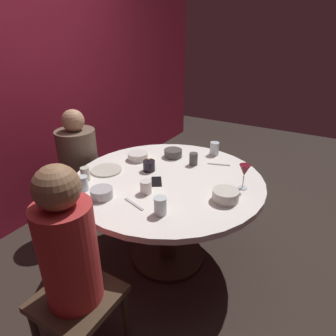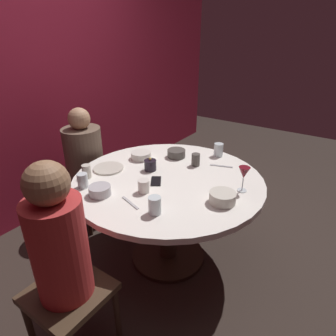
# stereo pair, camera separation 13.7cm
# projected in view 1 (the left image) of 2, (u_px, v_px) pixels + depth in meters

# --- Properties ---
(ground_plane) EXTENTS (8.00, 8.00, 0.00)m
(ground_plane) POSITION_uv_depth(u_px,v_px,m) (168.00, 256.00, 2.46)
(ground_plane) COLOR #2D231E
(back_wall) EXTENTS (6.00, 0.10, 2.60)m
(back_wall) POSITION_uv_depth(u_px,v_px,m) (24.00, 83.00, 2.58)
(back_wall) COLOR maroon
(back_wall) RESTS_ON ground
(dining_table) EXTENTS (1.40, 1.40, 0.74)m
(dining_table) POSITION_uv_depth(u_px,v_px,m) (168.00, 195.00, 2.21)
(dining_table) COLOR white
(dining_table) RESTS_ON ground
(seated_diner_left) EXTENTS (0.40, 0.40, 1.22)m
(seated_diner_left) POSITION_uv_depth(u_px,v_px,m) (69.00, 254.00, 1.41)
(seated_diner_left) COLOR #3F2D1E
(seated_diner_left) RESTS_ON ground
(seated_diner_back) EXTENTS (0.40, 0.40, 1.14)m
(seated_diner_back) POSITION_uv_depth(u_px,v_px,m) (78.00, 157.00, 2.58)
(seated_diner_back) COLOR #3F2D1E
(seated_diner_back) RESTS_ON ground
(candle_holder) EXTENTS (0.09, 0.09, 0.10)m
(candle_holder) POSITION_uv_depth(u_px,v_px,m) (149.00, 166.00, 2.24)
(candle_holder) COLOR black
(candle_holder) RESTS_ON dining_table
(wine_glass) EXTENTS (0.08, 0.08, 0.18)m
(wine_glass) POSITION_uv_depth(u_px,v_px,m) (244.00, 171.00, 1.95)
(wine_glass) COLOR silver
(wine_glass) RESTS_ON dining_table
(dinner_plate) EXTENTS (0.24, 0.24, 0.01)m
(dinner_plate) POSITION_uv_depth(u_px,v_px,m) (106.00, 170.00, 2.24)
(dinner_plate) COLOR beige
(dinner_plate) RESTS_ON dining_table
(cell_phone) EXTENTS (0.16, 0.14, 0.01)m
(cell_phone) POSITION_uv_depth(u_px,v_px,m) (157.00, 181.00, 2.08)
(cell_phone) COLOR black
(cell_phone) RESTS_ON dining_table
(bowl_serving_large) EXTENTS (0.15, 0.15, 0.06)m
(bowl_serving_large) POSITION_uv_depth(u_px,v_px,m) (102.00, 193.00, 1.88)
(bowl_serving_large) COLOR #B7B7BC
(bowl_serving_large) RESTS_ON dining_table
(bowl_salad_center) EXTENTS (0.15, 0.15, 0.07)m
(bowl_salad_center) POSITION_uv_depth(u_px,v_px,m) (173.00, 153.00, 2.49)
(bowl_salad_center) COLOR #4C4742
(bowl_salad_center) RESTS_ON dining_table
(bowl_small_white) EXTENTS (0.17, 0.17, 0.06)m
(bowl_small_white) POSITION_uv_depth(u_px,v_px,m) (138.00, 156.00, 2.44)
(bowl_small_white) COLOR silver
(bowl_small_white) RESTS_ON dining_table
(bowl_sauce_side) EXTENTS (0.17, 0.17, 0.07)m
(bowl_sauce_side) POSITION_uv_depth(u_px,v_px,m) (225.00, 195.00, 1.85)
(bowl_sauce_side) COLOR beige
(bowl_sauce_side) RESTS_ON dining_table
(cup_near_candle) EXTENTS (0.06, 0.06, 0.10)m
(cup_near_candle) POSITION_uv_depth(u_px,v_px,m) (85.00, 174.00, 2.09)
(cup_near_candle) COLOR beige
(cup_near_candle) RESTS_ON dining_table
(cup_by_left_diner) EXTENTS (0.07, 0.07, 0.10)m
(cup_by_left_diner) POSITION_uv_depth(u_px,v_px,m) (193.00, 159.00, 2.33)
(cup_by_left_diner) COLOR #4C4742
(cup_by_left_diner) RESTS_ON dining_table
(cup_by_right_diner) EXTENTS (0.08, 0.08, 0.09)m
(cup_by_right_diner) POSITION_uv_depth(u_px,v_px,m) (146.00, 187.00, 1.93)
(cup_by_right_diner) COLOR silver
(cup_by_right_diner) RESTS_ON dining_table
(cup_center_front) EXTENTS (0.08, 0.08, 0.11)m
(cup_center_front) POSITION_uv_depth(u_px,v_px,m) (160.00, 206.00, 1.71)
(cup_center_front) COLOR silver
(cup_center_front) RESTS_ON dining_table
(cup_far_edge) EXTENTS (0.07, 0.07, 0.10)m
(cup_far_edge) POSITION_uv_depth(u_px,v_px,m) (83.00, 183.00, 1.96)
(cup_far_edge) COLOR silver
(cup_far_edge) RESTS_ON dining_table
(cup_beside_wine) EXTENTS (0.08, 0.08, 0.11)m
(cup_beside_wine) POSITION_uv_depth(u_px,v_px,m) (214.00, 149.00, 2.52)
(cup_beside_wine) COLOR silver
(cup_beside_wine) RESTS_ON dining_table
(fork_near_plate) EXTENTS (0.07, 0.18, 0.01)m
(fork_near_plate) POSITION_uv_depth(u_px,v_px,m) (219.00, 164.00, 2.35)
(fork_near_plate) COLOR #B7B7BC
(fork_near_plate) RESTS_ON dining_table
(knife_near_plate) EXTENTS (0.07, 0.18, 0.01)m
(knife_near_plate) POSITION_uv_depth(u_px,v_px,m) (134.00, 204.00, 1.82)
(knife_near_plate) COLOR #B7B7BC
(knife_near_plate) RESTS_ON dining_table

